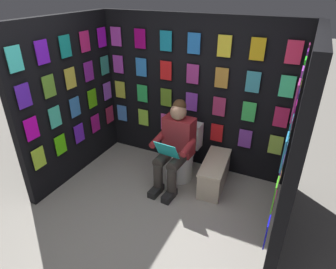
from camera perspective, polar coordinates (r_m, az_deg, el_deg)
name	(u,v)px	position (r m, az deg, el deg)	size (l,w,h in m)	color
ground_plane	(128,243)	(3.35, -7.89, -20.26)	(30.00, 30.00, 0.00)	#9E998E
display_wall_back	(194,95)	(4.12, 5.11, 7.75)	(2.82, 0.14, 2.14)	black
display_wall_left	(296,147)	(3.04, 23.79, -2.35)	(0.14, 1.78, 2.14)	black
display_wall_right	(69,101)	(4.11, -18.77, 6.29)	(0.14, 1.78, 2.14)	black
toilet	(182,155)	(4.08, 2.74, -4.07)	(0.41, 0.56, 0.77)	white
person_reading	(175,145)	(3.77, 1.31, -2.14)	(0.54, 0.70, 1.19)	maroon
comic_longbox_near	(214,173)	(3.99, 9.07, -7.50)	(0.37, 0.80, 0.39)	beige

